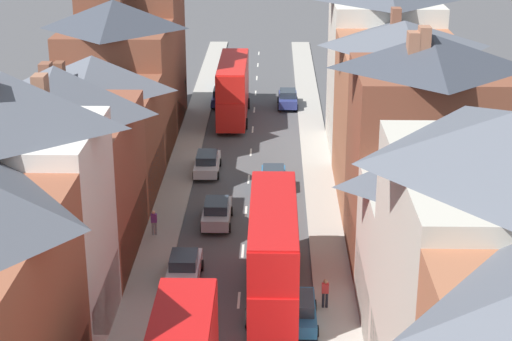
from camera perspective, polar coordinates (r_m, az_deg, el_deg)
name	(u,v)px	position (r m, az deg, el deg)	size (l,w,h in m)	color
pavement_left	(173,199)	(58.82, -5.58, -1.87)	(2.20, 104.00, 0.14)	#A8A399
pavement_right	(322,200)	(58.52, 4.39, -1.96)	(2.20, 104.00, 0.14)	#A8A399
centre_line_dashes	(246,211)	(56.63, -0.67, -2.75)	(0.14, 97.80, 0.01)	silver
terrace_row_left	(30,201)	(43.48, -14.83, -1.99)	(8.00, 74.03, 14.36)	#A36042
terrace_row_right	(457,222)	(40.16, 13.25, -3.36)	(8.00, 67.08, 13.87)	brown
double_decker_bus_mid_street	(273,250)	(44.75, 1.14, -5.34)	(2.74, 10.80, 5.30)	red
double_decker_bus_far_approaching	(233,89)	(75.73, -1.54, 5.49)	(2.74, 10.80, 5.30)	red
car_near_blue	(217,212)	(54.49, -2.64, -2.78)	(1.90, 4.24, 1.66)	#B7BABF
car_near_silver	(184,267)	(47.62, -4.81, -6.43)	(1.90, 3.90, 1.63)	silver
car_parked_left_a	(222,97)	(80.62, -2.30, 4.94)	(1.90, 4.14, 1.65)	navy
car_parked_right_a	(273,179)	(59.91, 1.17, -0.55)	(1.90, 4.23, 1.70)	#236093
car_mid_black	(288,98)	(79.96, 2.13, 4.82)	(1.90, 4.11, 1.69)	navy
car_mid_white	(299,310)	(43.37, 2.87, -9.27)	(1.90, 4.13, 1.57)	#236093
car_far_grey	(207,163)	(63.23, -3.27, 0.52)	(1.90, 4.57, 1.60)	silver
car_parked_right_b	(225,79)	(86.94, -2.05, 6.10)	(1.90, 4.18, 1.71)	#236093
pedestrian_mid_right	(325,292)	(44.61, 4.63, -8.07)	(0.36, 0.22, 1.61)	#23232D
pedestrian_far_left	(154,221)	(52.96, -6.82, -3.38)	(0.36, 0.22, 1.61)	gray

